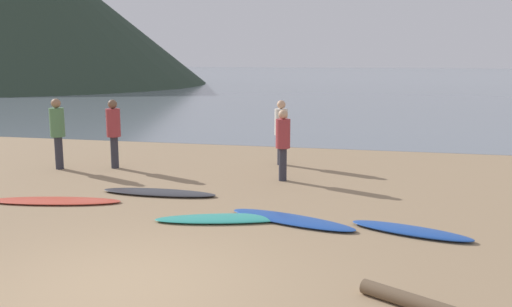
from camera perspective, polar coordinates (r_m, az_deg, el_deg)
name	(u,v)px	position (r m, az deg, el deg)	size (l,w,h in m)	color
ground_plane	(274,156)	(16.62, 1.87, -0.23)	(120.00, 120.00, 0.20)	#997C5B
ocean_water	(357,78)	(67.17, 10.22, 7.49)	(140.00, 100.00, 0.01)	slate
headland_hill	(18,9)	(57.92, -22.88, 13.33)	(34.36, 34.36, 13.83)	#28382B
surfboard_0	(54,201)	(11.74, -19.72, -4.52)	(2.63, 0.59, 0.07)	#D84C38
surfboard_1	(159,192)	(11.85, -9.79, -3.89)	(2.44, 0.58, 0.08)	#333338
surfboard_2	(226,218)	(9.90, -3.01, -6.57)	(2.48, 0.58, 0.08)	teal
surfboard_3	(292,220)	(9.83, 3.61, -6.68)	(2.38, 0.58, 0.09)	#1E479E
surfboard_4	(411,231)	(9.54, 15.36, -7.52)	(1.99, 0.50, 0.09)	#1E479E
person_0	(57,128)	(14.90, -19.44, 2.46)	(0.36, 0.36, 1.77)	#2D2D38
person_1	(281,127)	(14.63, 2.55, 2.70)	(0.34, 0.34, 1.69)	#2D2D38
person_2	(283,139)	(12.77, 2.74, 1.46)	(0.33, 0.33, 1.63)	#2D2D38
person_3	(113,128)	(14.62, -14.21, 2.51)	(0.35, 0.35, 1.74)	#2D2D38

